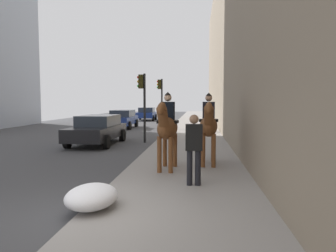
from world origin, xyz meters
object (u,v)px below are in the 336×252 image
(car_far_lane, at_px, (147,114))
(traffic_light_far_curb, at_px, (161,96))
(car_near_lane, at_px, (98,129))
(traffic_light_near_curb, at_px, (143,96))
(pedestrian_greeting, at_px, (194,145))
(car_mid_lane, at_px, (122,119))
(mounted_horse_near, at_px, (167,127))
(mounted_horse_far, at_px, (209,125))

(car_far_lane, bearing_deg, traffic_light_far_curb, 13.10)
(car_near_lane, relative_size, traffic_light_near_curb, 1.30)
(pedestrian_greeting, xyz_separation_m, car_near_lane, (7.78, 4.86, -0.33))
(car_mid_lane, bearing_deg, car_near_lane, 6.16)
(traffic_light_near_curb, xyz_separation_m, traffic_light_far_curb, (7.58, -0.04, 0.16))
(car_far_lane, distance_m, traffic_light_near_curb, 19.57)
(mounted_horse_near, bearing_deg, car_near_lane, -142.59)
(traffic_light_near_curb, distance_m, traffic_light_far_curb, 7.58)
(traffic_light_far_curb, bearing_deg, mounted_horse_near, -172.62)
(mounted_horse_near, height_order, car_near_lane, mounted_horse_near)
(mounted_horse_near, distance_m, traffic_light_near_curb, 7.32)
(car_far_lane, relative_size, traffic_light_near_curb, 1.12)
(mounted_horse_far, xyz_separation_m, pedestrian_greeting, (-2.52, 0.43, -0.29))
(pedestrian_greeting, bearing_deg, traffic_light_far_curb, 7.74)
(car_near_lane, bearing_deg, car_far_lane, -176.66)
(traffic_light_near_curb, bearing_deg, car_near_lane, 111.94)
(car_far_lane, bearing_deg, car_mid_lane, -2.38)
(mounted_horse_near, relative_size, car_mid_lane, 0.52)
(car_mid_lane, bearing_deg, pedestrian_greeting, 18.77)
(car_mid_lane, bearing_deg, car_far_lane, 178.77)
(traffic_light_near_curb, height_order, traffic_light_far_curb, traffic_light_far_curb)
(mounted_horse_near, xyz_separation_m, car_far_lane, (26.27, 4.86, -0.63))
(mounted_horse_far, relative_size, traffic_light_far_curb, 0.60)
(mounted_horse_near, distance_m, mounted_horse_far, 1.50)
(mounted_horse_far, xyz_separation_m, car_near_lane, (5.26, 5.28, -0.63))
(traffic_light_far_curb, bearing_deg, traffic_light_near_curb, 179.68)
(car_mid_lane, distance_m, traffic_light_near_curb, 9.37)
(mounted_horse_near, xyz_separation_m, pedestrian_greeting, (-1.65, -0.80, -0.30))
(mounted_horse_near, xyz_separation_m, traffic_light_far_curb, (14.57, 1.89, 1.15))
(mounted_horse_near, relative_size, mounted_horse_far, 1.00)
(mounted_horse_near, height_order, car_far_lane, mounted_horse_near)
(mounted_horse_near, xyz_separation_m, traffic_light_near_curb, (6.99, 1.93, 1.00))
(mounted_horse_far, xyz_separation_m, car_far_lane, (25.40, 6.09, -0.63))
(traffic_light_near_curb, bearing_deg, car_mid_lane, 20.02)
(mounted_horse_far, distance_m, car_mid_lane, 16.09)
(car_near_lane, height_order, car_mid_lane, same)
(mounted_horse_near, height_order, mounted_horse_far, mounted_horse_near)
(pedestrian_greeting, bearing_deg, traffic_light_near_curb, 15.86)
(pedestrian_greeting, xyz_separation_m, car_mid_lane, (17.30, 5.89, -0.33))
(car_near_lane, xyz_separation_m, car_mid_lane, (9.52, 1.03, 0.00))
(pedestrian_greeting, height_order, car_mid_lane, pedestrian_greeting)
(car_mid_lane, height_order, car_far_lane, same)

